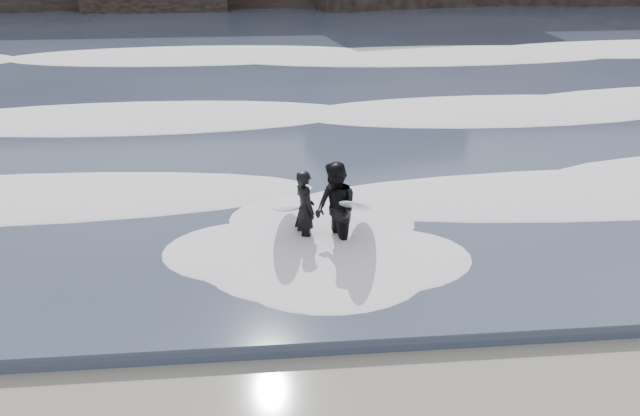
# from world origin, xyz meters

# --- Properties ---
(sea) EXTENTS (90.00, 52.00, 0.30)m
(sea) POSITION_xyz_m (0.00, 29.00, 0.15)
(sea) COLOR #343D53
(sea) RESTS_ON ground
(foam_near) EXTENTS (60.00, 3.20, 0.20)m
(foam_near) POSITION_xyz_m (0.00, 9.00, 0.40)
(foam_near) COLOR white
(foam_near) RESTS_ON sea
(foam_mid) EXTENTS (60.00, 4.00, 0.24)m
(foam_mid) POSITION_xyz_m (0.00, 16.00, 0.42)
(foam_mid) COLOR white
(foam_mid) RESTS_ON sea
(foam_far) EXTENTS (60.00, 4.80, 0.30)m
(foam_far) POSITION_xyz_m (0.00, 25.00, 0.45)
(foam_far) COLOR white
(foam_far) RESTS_ON sea
(surfer_left) EXTENTS (1.14, 2.18, 1.77)m
(surfer_left) POSITION_xyz_m (0.04, 6.78, 0.89)
(surfer_left) COLOR black
(surfer_left) RESTS_ON ground
(surfer_right) EXTENTS (1.56, 2.16, 2.05)m
(surfer_right) POSITION_xyz_m (0.79, 6.38, 1.03)
(surfer_right) COLOR black
(surfer_right) RESTS_ON ground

